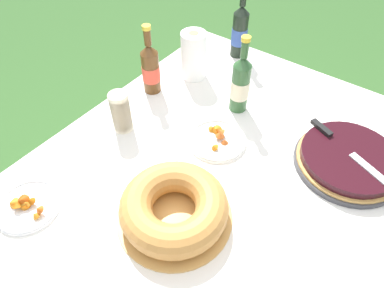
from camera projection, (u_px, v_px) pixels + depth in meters
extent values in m
plane|color=#335B28|center=(198.00, 273.00, 1.62)|extent=(16.00, 16.00, 0.00)
cube|color=#A87A47|center=(201.00, 191.00, 1.14)|extent=(1.70, 1.16, 0.03)
cylinder|color=#A87A47|center=(206.00, 95.00, 2.03)|extent=(0.06, 0.06, 0.65)
cube|color=white|center=(201.00, 188.00, 1.12)|extent=(1.71, 1.17, 0.00)
cube|color=white|center=(85.00, 127.00, 1.40)|extent=(1.71, 0.00, 0.10)
cube|color=white|center=(304.00, 78.00, 1.63)|extent=(0.00, 1.17, 0.10)
cylinder|color=#38383D|center=(347.00, 164.00, 1.18)|extent=(0.36, 0.36, 0.02)
cylinder|color=tan|center=(348.00, 161.00, 1.17)|extent=(0.35, 0.35, 0.01)
cylinder|color=black|center=(350.00, 157.00, 1.16)|extent=(0.33, 0.33, 0.03)
cube|color=silver|center=(375.00, 173.00, 1.09)|extent=(0.10, 0.18, 0.00)
cube|color=black|center=(322.00, 128.00, 1.22)|extent=(0.06, 0.09, 0.01)
cylinder|color=tan|center=(174.00, 216.00, 1.05)|extent=(0.35, 0.35, 0.01)
torus|color=#BC7F3D|center=(173.00, 206.00, 1.01)|extent=(0.32, 0.32, 0.10)
cylinder|color=beige|center=(122.00, 119.00, 1.28)|extent=(0.07, 0.07, 0.09)
cylinder|color=beige|center=(122.00, 116.00, 1.27)|extent=(0.07, 0.07, 0.09)
cylinder|color=beige|center=(121.00, 113.00, 1.26)|extent=(0.07, 0.07, 0.09)
cylinder|color=beige|center=(121.00, 111.00, 1.25)|extent=(0.07, 0.07, 0.09)
cylinder|color=beige|center=(120.00, 108.00, 1.24)|extent=(0.07, 0.07, 0.09)
cylinder|color=beige|center=(120.00, 105.00, 1.23)|extent=(0.07, 0.07, 0.09)
torus|color=beige|center=(117.00, 95.00, 1.20)|extent=(0.07, 0.07, 0.01)
cylinder|color=#2D562D|center=(240.00, 88.00, 1.32)|extent=(0.07, 0.07, 0.20)
cylinder|color=beige|center=(240.00, 89.00, 1.33)|extent=(0.07, 0.07, 0.08)
cone|color=#2D562D|center=(243.00, 62.00, 1.24)|extent=(0.07, 0.07, 0.04)
cylinder|color=#2D562D|center=(245.00, 49.00, 1.20)|extent=(0.03, 0.03, 0.06)
cylinder|color=gold|center=(246.00, 39.00, 1.17)|extent=(0.03, 0.03, 0.02)
cylinder|color=brown|center=(151.00, 72.00, 1.41)|extent=(0.07, 0.07, 0.18)
cylinder|color=#E54C38|center=(151.00, 73.00, 1.42)|extent=(0.07, 0.07, 0.07)
cone|color=brown|center=(149.00, 49.00, 1.33)|extent=(0.07, 0.07, 0.04)
cylinder|color=brown|center=(147.00, 37.00, 1.30)|extent=(0.03, 0.03, 0.06)
cylinder|color=gold|center=(146.00, 27.00, 1.27)|extent=(0.03, 0.03, 0.02)
cylinder|color=black|center=(239.00, 35.00, 1.59)|extent=(0.07, 0.07, 0.21)
cylinder|color=#334C93|center=(239.00, 36.00, 1.60)|extent=(0.07, 0.07, 0.08)
cone|color=black|center=(242.00, 10.00, 1.51)|extent=(0.07, 0.07, 0.04)
cylinder|color=white|center=(28.00, 207.00, 1.07)|extent=(0.20, 0.20, 0.01)
torus|color=white|center=(27.00, 205.00, 1.06)|extent=(0.20, 0.20, 0.01)
cone|color=#AE510A|center=(30.00, 201.00, 1.05)|extent=(0.04, 0.04, 0.02)
cone|color=#BF5014|center=(38.00, 209.00, 1.02)|extent=(0.04, 0.04, 0.03)
cone|color=#B25008|center=(26.00, 204.00, 1.05)|extent=(0.04, 0.04, 0.03)
cone|color=#C37516|center=(27.00, 199.00, 1.06)|extent=(0.04, 0.04, 0.03)
cone|color=#AC6618|center=(26.00, 204.00, 1.05)|extent=(0.05, 0.06, 0.05)
cone|color=#C26F16|center=(35.00, 215.00, 1.02)|extent=(0.04, 0.04, 0.03)
cone|color=#A85A0F|center=(17.00, 204.00, 1.04)|extent=(0.04, 0.04, 0.03)
cone|color=orange|center=(26.00, 203.00, 1.05)|extent=(0.04, 0.04, 0.02)
cone|color=#A93F0A|center=(22.00, 201.00, 1.04)|extent=(0.05, 0.05, 0.05)
cone|color=#B1630C|center=(21.00, 200.00, 1.06)|extent=(0.04, 0.04, 0.03)
cone|color=orange|center=(12.00, 203.00, 1.05)|extent=(0.05, 0.05, 0.04)
cylinder|color=white|center=(217.00, 141.00, 1.26)|extent=(0.22, 0.22, 0.01)
torus|color=white|center=(217.00, 140.00, 1.26)|extent=(0.21, 0.21, 0.01)
cone|color=#C26B14|center=(216.00, 130.00, 1.27)|extent=(0.06, 0.06, 0.05)
cone|color=#C25922|center=(220.00, 134.00, 1.25)|extent=(0.05, 0.05, 0.02)
cone|color=#A94D1C|center=(225.00, 141.00, 1.24)|extent=(0.04, 0.04, 0.02)
cone|color=#C96D14|center=(214.00, 147.00, 1.22)|extent=(0.03, 0.04, 0.04)
cone|color=#D05D20|center=(220.00, 131.00, 1.26)|extent=(0.05, 0.05, 0.04)
cone|color=#B96612|center=(213.00, 128.00, 1.28)|extent=(0.04, 0.04, 0.03)
cylinder|color=white|center=(194.00, 55.00, 1.48)|extent=(0.11, 0.11, 0.21)
cylinder|color=#9E7A56|center=(194.00, 33.00, 1.40)|extent=(0.04, 0.04, 0.00)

